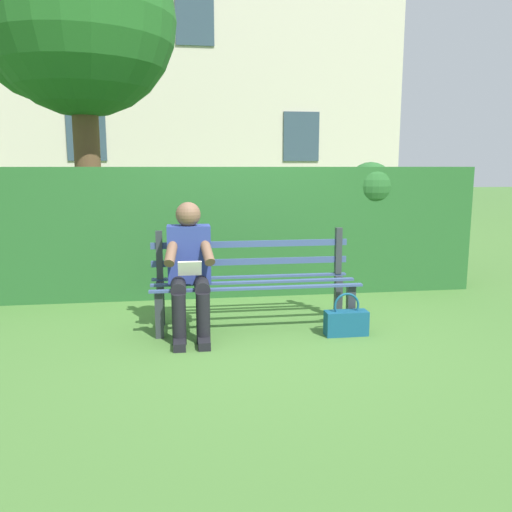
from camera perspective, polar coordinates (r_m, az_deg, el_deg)
The scene contains 7 objects.
ground at distance 4.89m, azimuth -0.17°, elevation -7.73°, with size 60.00×60.00×0.00m, color #477533.
park_bench at distance 4.86m, azimuth -0.30°, elevation -2.64°, with size 1.88×0.54×0.89m.
person_seated at distance 4.60m, azimuth -7.29°, elevation -1.05°, with size 0.44×0.73×1.16m.
hedge_backdrop at distance 6.09m, azimuth -3.77°, elevation 3.04°, with size 5.93×0.68×1.52m.
tree at distance 8.12m, azimuth -19.43°, elevation 22.64°, with size 2.71×2.58×4.72m.
building_facade at distance 14.80m, azimuth -6.84°, elevation 19.27°, with size 10.32×3.28×7.84m.
handbag at distance 4.69m, azimuth 9.84°, elevation -7.09°, with size 0.38×0.14×0.38m.
Camera 1 is at (0.66, 4.62, 1.48)m, focal length 36.57 mm.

